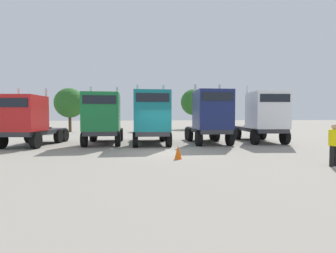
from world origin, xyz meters
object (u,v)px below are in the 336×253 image
semi_truck_green (103,118)px  semi_truck_white (263,117)px  traffic_cone_far (178,152)px  visitor_in_hivis (334,142)px  semi_truck_red (27,120)px  semi_truck_teal (151,117)px  semi_truck_navy (210,116)px

semi_truck_green → semi_truck_white: semi_truck_white is taller
semi_truck_white → traffic_cone_far: size_ratio=9.92×
visitor_in_hivis → semi_truck_green: bearing=28.3°
semi_truck_white → traffic_cone_far: bearing=-45.2°
semi_truck_white → visitor_in_hivis: semi_truck_white is taller
semi_truck_red → semi_truck_teal: 8.31m
semi_truck_white → semi_truck_navy: bearing=-79.9°
semi_truck_teal → visitor_in_hivis: bearing=40.3°
traffic_cone_far → semi_truck_green: bearing=123.2°
visitor_in_hivis → traffic_cone_far: visitor_in_hivis is taller
semi_truck_green → semi_truck_navy: (7.75, -0.63, 0.13)m
semi_truck_teal → traffic_cone_far: semi_truck_teal is taller
visitor_in_hivis → semi_truck_red: bearing=40.0°
semi_truck_teal → semi_truck_white: 8.63m
semi_truck_green → visitor_in_hivis: bearing=48.2°
semi_truck_white → semi_truck_red: bearing=-83.8°
semi_truck_teal → semi_truck_navy: size_ratio=1.08×
semi_truck_red → traffic_cone_far: size_ratio=9.03×
semi_truck_white → traffic_cone_far: semi_truck_white is taller
semi_truck_green → semi_truck_white: 12.04m
semi_truck_red → visitor_in_hivis: semi_truck_red is taller
semi_truck_green → traffic_cone_far: 8.01m
semi_truck_red → semi_truck_green: size_ratio=0.99×
semi_truck_green → semi_truck_white: size_ratio=0.92×
semi_truck_red → semi_truck_white: (16.93, 0.14, 0.23)m
semi_truck_green → semi_truck_teal: (3.41, -0.70, 0.04)m
semi_truck_white → traffic_cone_far: (-7.73, -6.28, -1.69)m
semi_truck_teal → semi_truck_red: bearing=-91.1°
traffic_cone_far → visitor_in_hivis: bearing=-22.7°
visitor_in_hivis → semi_truck_white: bearing=-31.3°
semi_truck_red → semi_truck_teal: bearing=95.4°
semi_truck_green → visitor_in_hivis: (10.35, -9.10, -0.91)m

